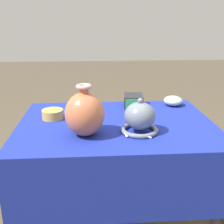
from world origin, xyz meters
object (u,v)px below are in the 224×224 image
vase_dome_bell (140,119)px  vase_tall_bulbous (85,114)px  pot_squat_ochre (53,114)px  bowl_shallow_celadon (173,101)px  mosaic_tile_box (133,101)px

vase_dome_bell → vase_tall_bulbous: bearing=-176.8°
pot_squat_ochre → bowl_shallow_celadon: (0.71, 0.19, 0.01)m
vase_tall_bulbous → mosaic_tile_box: 0.52m
mosaic_tile_box → vase_tall_bulbous: bearing=-117.5°
mosaic_tile_box → pot_squat_ochre: mosaic_tile_box is taller
vase_dome_bell → mosaic_tile_box: (0.03, 0.41, -0.03)m
vase_dome_bell → pot_squat_ochre: vase_dome_bell is taller
vase_dome_bell → bowl_shallow_celadon: vase_dome_bell is taller
bowl_shallow_celadon → vase_tall_bulbous: bearing=-141.3°
vase_tall_bulbous → vase_dome_bell: vase_tall_bulbous is taller
vase_tall_bulbous → vase_dome_bell: size_ratio=1.27×
mosaic_tile_box → pot_squat_ochre: bearing=-151.4°
vase_dome_bell → bowl_shallow_celadon: (0.28, 0.41, -0.04)m
vase_tall_bulbous → mosaic_tile_box: bearing=56.2°
vase_dome_bell → pot_squat_ochre: bearing=153.1°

